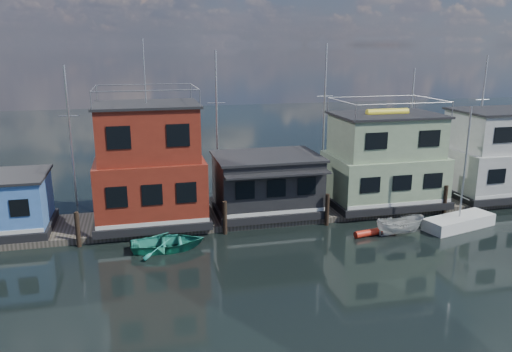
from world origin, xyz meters
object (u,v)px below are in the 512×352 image
object	(u,v)px
red_kayak	(375,232)
houseboat_green	(384,161)
motorboat	(400,226)
houseboat_red	(150,166)
houseboat_white	(500,154)
dinghy_teal	(168,242)
day_sailer	(459,221)
houseboat_dark	(267,183)

from	to	relation	value
red_kayak	houseboat_green	bearing A→B (deg)	48.16
motorboat	red_kayak	bearing A→B (deg)	79.63
houseboat_red	houseboat_white	xyz separation A→B (m)	(27.00, 0.00, -0.57)
houseboat_red	houseboat_green	size ratio (longest dim) A/B	1.41
houseboat_green	dinghy_teal	size ratio (longest dim) A/B	1.91
houseboat_white	motorboat	world-z (taller)	houseboat_white
houseboat_green	houseboat_red	bearing A→B (deg)	-180.00
houseboat_white	day_sailer	xyz separation A→B (m)	(-7.08, -5.34, -3.08)
houseboat_red	houseboat_white	bearing A→B (deg)	0.00
dinghy_teal	red_kayak	xyz separation A→B (m)	(13.13, -0.70, -0.23)
motorboat	houseboat_white	bearing A→B (deg)	-61.79
houseboat_green	day_sailer	distance (m)	6.82
houseboat_green	motorboat	size ratio (longest dim) A/B	2.60
houseboat_green	motorboat	distance (m)	6.51
red_kayak	houseboat_dark	bearing A→B (deg)	127.37
dinghy_teal	houseboat_dark	bearing A→B (deg)	-58.79
houseboat_dark	houseboat_red	bearing A→B (deg)	179.86
houseboat_dark	houseboat_white	size ratio (longest dim) A/B	0.88
day_sailer	houseboat_white	bearing A→B (deg)	22.65
dinghy_teal	houseboat_red	bearing A→B (deg)	8.52
houseboat_red	motorboat	distance (m)	16.75
houseboat_dark	houseboat_white	xyz separation A→B (m)	(19.00, 0.02, 1.12)
houseboat_dark	houseboat_white	world-z (taller)	houseboat_white
red_kayak	dinghy_teal	bearing A→B (deg)	165.97
houseboat_red	motorboat	xyz separation A→B (m)	(15.40, -5.59, -3.48)
houseboat_red	red_kayak	distance (m)	15.32
dinghy_teal	motorboat	world-z (taller)	motorboat
houseboat_dark	dinghy_teal	size ratio (longest dim) A/B	1.68
dinghy_teal	red_kayak	world-z (taller)	dinghy_teal
houseboat_white	day_sailer	size ratio (longest dim) A/B	1.04
houseboat_green	houseboat_white	xyz separation A→B (m)	(10.00, -0.00, -0.01)
day_sailer	motorboat	world-z (taller)	day_sailer
houseboat_green	red_kayak	world-z (taller)	houseboat_green
houseboat_red	dinghy_teal	distance (m)	5.87
houseboat_red	houseboat_green	world-z (taller)	houseboat_red
houseboat_white	dinghy_teal	size ratio (longest dim) A/B	1.91
houseboat_red	houseboat_dark	size ratio (longest dim) A/B	1.60
day_sailer	dinghy_teal	size ratio (longest dim) A/B	1.85
dinghy_teal	motorboat	size ratio (longest dim) A/B	1.36
houseboat_dark	motorboat	distance (m)	9.44
houseboat_green	houseboat_white	distance (m)	10.00
day_sailer	houseboat_dark	bearing A→B (deg)	141.59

